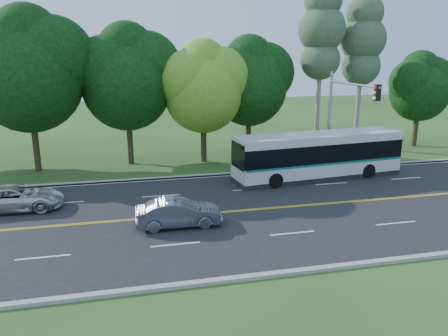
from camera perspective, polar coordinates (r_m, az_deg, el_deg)
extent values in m
plane|color=#2B4617|center=(24.18, 6.91, -5.20)|extent=(120.00, 120.00, 0.00)
cube|color=black|center=(24.17, 6.92, -5.17)|extent=(60.00, 14.00, 0.02)
cube|color=#9E988E|center=(30.64, 2.37, -0.65)|extent=(60.00, 0.30, 0.15)
cube|color=#9E988E|center=(18.16, 14.80, -12.35)|extent=(60.00, 0.30, 0.15)
cube|color=#2B4617|center=(32.38, 1.49, 0.15)|extent=(60.00, 4.00, 0.10)
cube|color=gold|center=(24.10, 6.98, -5.21)|extent=(57.00, 0.10, 0.00)
cube|color=gold|center=(24.24, 6.85, -5.08)|extent=(57.00, 0.10, 0.00)
cube|color=silver|center=(19.90, -22.55, -10.71)|extent=(2.20, 0.12, 0.00)
cube|color=silver|center=(19.69, -6.35, -9.89)|extent=(2.20, 0.12, 0.00)
cube|color=silver|center=(20.96, 8.91, -8.40)|extent=(2.20, 0.12, 0.00)
cube|color=silver|center=(23.49, 21.54, -6.71)|extent=(2.20, 0.12, 0.00)
cube|color=silver|center=(26.35, -20.25, -4.29)|extent=(2.20, 0.12, 0.00)
cube|color=silver|center=(26.19, -8.23, -3.61)|extent=(2.20, 0.12, 0.00)
cube|color=silver|center=(27.16, 3.41, -2.81)|extent=(2.20, 0.12, 0.00)
cube|color=silver|center=(29.16, 13.83, -1.99)|extent=(2.20, 0.12, 0.00)
cube|color=silver|center=(31.99, 22.66, -1.24)|extent=(2.20, 0.12, 0.00)
cube|color=silver|center=(30.38, 2.52, -0.90)|extent=(57.00, 0.12, 0.00)
cube|color=silver|center=(18.42, 14.35, -12.10)|extent=(57.00, 0.12, 0.00)
cylinder|color=black|center=(33.44, -23.36, 2.80)|extent=(0.44, 0.44, 3.96)
sphere|color=black|center=(32.91, -24.16, 10.48)|extent=(7.20, 7.20, 7.20)
sphere|color=black|center=(32.90, -21.49, 13.26)|extent=(5.76, 5.76, 5.76)
sphere|color=black|center=(32.97, -26.96, 12.39)|extent=(5.40, 5.40, 5.40)
sphere|color=black|center=(33.25, -24.36, 15.17)|extent=(4.68, 4.68, 4.68)
cylinder|color=black|center=(33.92, -12.18, 3.52)|extent=(0.44, 0.44, 3.60)
sphere|color=black|center=(33.39, -12.57, 10.45)|extent=(6.60, 6.60, 6.60)
sphere|color=black|center=(33.68, -10.11, 12.86)|extent=(5.28, 5.28, 5.28)
sphere|color=black|center=(33.14, -15.00, 12.28)|extent=(4.95, 4.95, 4.95)
sphere|color=black|center=(33.71, -12.64, 14.70)|extent=(4.29, 4.29, 4.29)
cylinder|color=black|center=(33.50, -2.67, 3.39)|extent=(0.44, 0.44, 3.24)
sphere|color=#498E1D|center=(32.98, -2.75, 9.62)|extent=(5.80, 5.80, 5.80)
sphere|color=#498E1D|center=(33.45, -0.63, 11.70)|extent=(4.64, 4.64, 4.64)
sphere|color=#498E1D|center=(32.52, -4.75, 11.31)|extent=(4.35, 4.35, 4.35)
sphere|color=#498E1D|center=(33.27, -2.75, 13.41)|extent=(3.77, 3.77, 3.77)
cylinder|color=black|center=(35.84, 3.20, 4.27)|extent=(0.44, 0.44, 3.42)
sphere|color=black|center=(35.35, 3.28, 10.36)|extent=(6.00, 6.00, 6.00)
sphere|color=black|center=(35.97, 5.29, 12.31)|extent=(4.80, 4.80, 4.80)
sphere|color=black|center=(34.77, 1.47, 12.04)|extent=(4.50, 4.50, 4.50)
sphere|color=black|center=(35.66, 3.31, 14.01)|extent=(3.90, 3.90, 3.90)
cylinder|color=gray|center=(37.53, 12.21, 9.36)|extent=(0.40, 0.40, 9.80)
sphere|color=#3A5434|center=(37.39, 12.45, 13.63)|extent=(3.23, 3.23, 3.23)
sphere|color=#3A5434|center=(37.44, 12.66, 17.27)|extent=(3.80, 3.80, 3.80)
cylinder|color=gray|center=(39.86, 17.15, 8.83)|extent=(0.40, 0.40, 9.10)
sphere|color=#3A5434|center=(39.71, 17.44, 12.56)|extent=(3.23, 3.23, 3.23)
sphere|color=#3A5434|center=(39.71, 17.69, 15.74)|extent=(3.80, 3.80, 3.80)
sphere|color=#3A5434|center=(39.83, 17.93, 18.72)|extent=(3.04, 3.04, 3.04)
cylinder|color=black|center=(43.54, 23.72, 4.67)|extent=(0.44, 0.44, 3.06)
sphere|color=black|center=(43.16, 24.18, 9.05)|extent=(5.20, 5.20, 5.20)
sphere|color=black|center=(44.04, 25.32, 10.38)|extent=(4.16, 4.16, 4.16)
sphere|color=black|center=(42.31, 23.33, 10.29)|extent=(3.90, 3.90, 3.90)
sphere|color=black|center=(43.43, 24.24, 11.66)|extent=(3.38, 3.38, 3.38)
sphere|color=maroon|center=(32.35, 7.01, 1.30)|extent=(1.50, 1.50, 1.50)
sphere|color=maroon|center=(32.70, 8.66, 1.39)|extent=(1.50, 1.50, 1.50)
sphere|color=maroon|center=(33.08, 10.27, 1.48)|extent=(1.50, 1.50, 1.50)
sphere|color=maroon|center=(33.48, 11.84, 1.56)|extent=(1.50, 1.50, 1.50)
sphere|color=maroon|center=(33.91, 13.38, 1.64)|extent=(1.50, 1.50, 1.50)
sphere|color=maroon|center=(34.37, 14.87, 1.71)|extent=(1.50, 1.50, 1.50)
sphere|color=maroon|center=(34.84, 16.33, 1.78)|extent=(1.50, 1.50, 1.50)
sphere|color=maroon|center=(35.34, 17.74, 1.85)|extent=(1.50, 1.50, 1.50)
sphere|color=maroon|center=(35.86, 19.12, 1.92)|extent=(1.50, 1.50, 1.50)
cube|color=olive|center=(34.80, 18.34, 0.68)|extent=(3.50, 1.40, 0.40)
cylinder|color=gray|center=(32.40, 13.57, 5.98)|extent=(0.20, 0.20, 7.00)
cylinder|color=gray|center=(29.47, 16.53, 10.45)|extent=(0.14, 6.00, 0.14)
cube|color=black|center=(27.10, 19.40, 9.26)|extent=(0.32, 0.28, 0.95)
sphere|color=red|center=(26.99, 19.15, 9.91)|extent=(0.18, 0.18, 0.18)
sphere|color=yellow|center=(27.01, 19.09, 9.27)|extent=(0.18, 0.18, 0.18)
sphere|color=#19D833|center=(27.03, 19.04, 8.64)|extent=(0.18, 0.18, 0.18)
cube|color=silver|center=(30.11, 12.14, 0.25)|extent=(11.82, 3.73, 0.96)
cube|color=black|center=(29.87, 12.25, 2.26)|extent=(11.76, 3.77, 1.20)
cube|color=silver|center=(29.70, 12.34, 3.90)|extent=(11.82, 3.73, 0.54)
cube|color=#0B6760|center=(30.01, 12.18, 1.03)|extent=(11.76, 3.78, 0.14)
cube|color=black|center=(27.30, 1.87, 1.62)|extent=(0.31, 2.26, 1.65)
cube|color=#19E54C|center=(27.11, 1.90, 3.54)|extent=(0.21, 1.48, 0.21)
cube|color=black|center=(30.28, 12.08, -0.94)|extent=(11.80, 3.64, 0.34)
cylinder|color=black|center=(27.47, 6.73, -1.64)|extent=(0.99, 0.38, 0.97)
cylinder|color=black|center=(29.48, 4.76, -0.45)|extent=(0.99, 0.38, 0.97)
cylinder|color=black|center=(31.10, 18.34, -0.36)|extent=(0.99, 0.38, 0.97)
cylinder|color=black|center=(32.89, 15.90, 0.63)|extent=(0.99, 0.38, 0.97)
imported|color=slate|center=(21.38, -5.95, -5.87)|extent=(4.16, 1.51, 1.36)
imported|color=silver|center=(25.98, -25.47, -3.55)|extent=(4.84, 2.29, 1.34)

